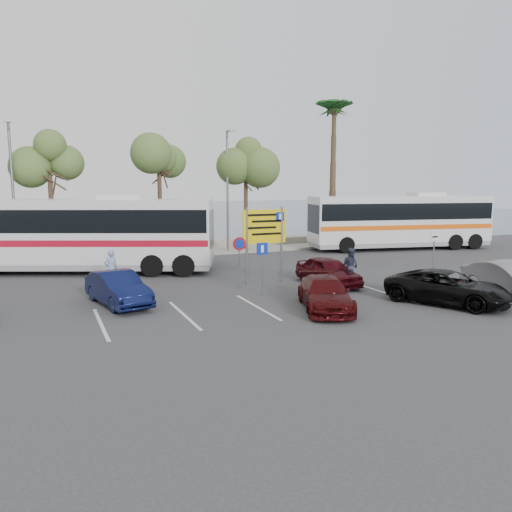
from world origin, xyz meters
name	(u,v)px	position (x,y,z in m)	size (l,w,h in m)	color
ground	(274,299)	(0.00, 0.00, 0.00)	(120.00, 120.00, 0.00)	#333335
kerb_strip	(184,253)	(0.00, 14.00, 0.07)	(44.00, 2.40, 0.15)	gray
seawall	(176,246)	(0.00, 16.00, 0.30)	(48.00, 0.80, 0.60)	gray
sea	(102,214)	(0.00, 60.00, 0.01)	(140.00, 140.00, 0.00)	#405767
tree_left	(49,161)	(-8.00, 14.00, 6.00)	(3.20, 3.20, 7.20)	#382619
tree_mid	(159,152)	(-1.50, 14.00, 6.65)	(3.20, 3.20, 8.00)	#382619
tree_right	(246,162)	(4.50, 14.00, 6.17)	(3.20, 3.20, 7.40)	#382619
palm_tree	(334,112)	(11.50, 14.00, 9.87)	(4.80, 4.80, 11.20)	#382619
street_lamp_left	(12,185)	(-10.00, 13.52, 4.60)	(0.45, 1.15, 8.01)	slate
street_lamp_right	(228,185)	(3.00, 13.52, 4.60)	(0.45, 1.15, 8.01)	slate
direction_sign	(264,232)	(1.00, 3.20, 2.43)	(2.20, 0.12, 3.60)	slate
sign_no_stop	(239,254)	(-0.60, 2.38, 1.58)	(0.60, 0.08, 2.35)	slate
sign_parking	(262,261)	(-0.20, 0.79, 1.47)	(0.50, 0.07, 2.25)	slate
sign_taxi	(434,248)	(9.80, 1.49, 1.42)	(0.50, 0.07, 2.20)	slate
lane_markings	(259,307)	(-1.14, -1.00, 0.00)	(12.02, 4.20, 0.01)	silver
coach_bus_left	(86,237)	(-6.50, 9.48, 1.92)	(13.33, 7.83, 4.14)	silver
coach_bus_right	(400,223)	(15.00, 10.50, 1.88)	(13.32, 5.33, 4.06)	silver
car_blue	(118,288)	(-6.05, 1.50, 0.66)	(1.39, 3.98, 1.31)	#0E1541
car_maroon	(325,294)	(1.00, -2.33, 0.61)	(1.70, 4.17, 1.21)	#440B0D
car_red	(328,271)	(3.50, 1.50, 0.66)	(1.56, 3.87, 1.32)	#410910
suv_black	(448,287)	(5.90, -3.50, 0.66)	(2.18, 4.72, 1.31)	black
car_silver_b	(510,279)	(9.31, -3.50, 0.72)	(1.53, 4.38, 1.44)	gray
pedestrian_near	(111,269)	(-5.85, 5.00, 0.87)	(0.63, 0.41, 1.73)	#8093BA
pedestrian_far	(350,266)	(4.60, 1.33, 0.86)	(0.84, 0.65, 1.72)	#2D3144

